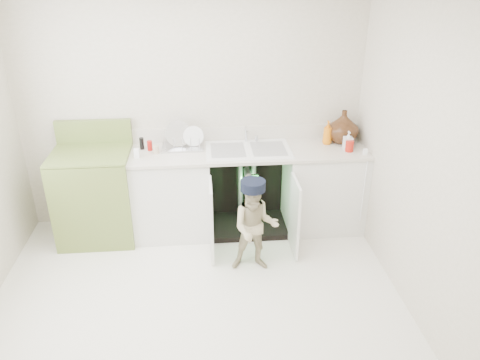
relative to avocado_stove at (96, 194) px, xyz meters
name	(u,v)px	position (x,y,z in m)	size (l,w,h in m)	color
ground	(198,304)	(1.00, -1.18, -0.48)	(3.50, 3.50, 0.00)	silver
room_shell	(191,170)	(1.00, -1.18, 0.77)	(6.00, 5.50, 1.26)	beige
counter_run	(251,187)	(1.59, 0.03, -0.01)	(2.44, 1.02, 1.24)	silver
avocado_stove	(96,194)	(0.00, 0.00, 0.00)	(0.76, 0.65, 1.17)	olive
repair_worker	(255,226)	(1.54, -0.71, -0.03)	(0.45, 0.58, 0.90)	tan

